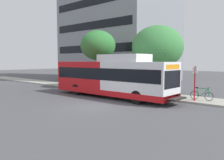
# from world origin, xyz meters

# --- Properties ---
(ground_plane) EXTENTS (120.00, 120.00, 0.00)m
(ground_plane) POSITION_xyz_m (0.00, 8.00, 0.00)
(ground_plane) COLOR #4C4C51
(sidewalk_curb) EXTENTS (3.00, 56.00, 0.14)m
(sidewalk_curb) POSITION_xyz_m (7.00, 6.00, 0.07)
(sidewalk_curb) COLOR #A8A399
(sidewalk_curb) RESTS_ON ground
(transit_bus) EXTENTS (2.58, 12.25, 3.65)m
(transit_bus) POSITION_xyz_m (3.85, 1.82, 1.70)
(transit_bus) COLOR white
(transit_bus) RESTS_ON ground
(bus_stop_sign_pole) EXTENTS (0.10, 0.36, 2.60)m
(bus_stop_sign_pole) POSITION_xyz_m (6.02, -4.57, 1.65)
(bus_stop_sign_pole) COLOR red
(bus_stop_sign_pole) RESTS_ON sidewalk_curb
(bicycle_parked) EXTENTS (0.52, 1.76, 1.02)m
(bicycle_parked) POSITION_xyz_m (6.75, -4.84, 0.56)
(bicycle_parked) COLOR black
(bicycle_parked) RESTS_ON sidewalk_curb
(street_tree_near_stop) EXTENTS (4.72, 4.72, 6.26)m
(street_tree_near_stop) POSITION_xyz_m (8.14, -0.10, 4.39)
(street_tree_near_stop) COLOR #4C3823
(street_tree_near_stop) RESTS_ON sidewalk_curb
(street_tree_mid_block) EXTENTS (3.94, 3.94, 6.40)m
(street_tree_mid_block) POSITION_xyz_m (7.66, 7.25, 4.85)
(street_tree_mid_block) COLOR #4C3823
(street_tree_mid_block) RESTS_ON sidewalk_curb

